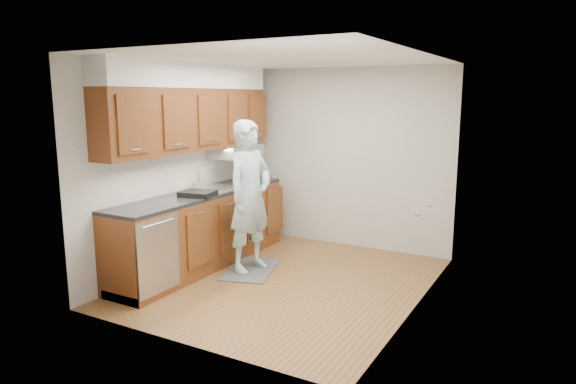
# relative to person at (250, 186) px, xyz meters

# --- Properties ---
(floor) EXTENTS (3.50, 3.50, 0.00)m
(floor) POSITION_rel_person_xyz_m (0.57, -0.13, -1.05)
(floor) COLOR brown
(floor) RESTS_ON ground
(ceiling) EXTENTS (3.50, 3.50, 0.00)m
(ceiling) POSITION_rel_person_xyz_m (0.57, -0.13, 1.45)
(ceiling) COLOR white
(ceiling) RESTS_ON wall_left
(wall_left) EXTENTS (0.02, 3.50, 2.50)m
(wall_left) POSITION_rel_person_xyz_m (-0.93, -0.13, 0.20)
(wall_left) COLOR #B5B3A9
(wall_left) RESTS_ON floor
(wall_right) EXTENTS (0.02, 3.50, 2.50)m
(wall_right) POSITION_rel_person_xyz_m (2.07, -0.13, 0.20)
(wall_right) COLOR #B5B3A9
(wall_right) RESTS_ON floor
(wall_back) EXTENTS (3.00, 0.02, 2.50)m
(wall_back) POSITION_rel_person_xyz_m (0.57, 1.62, 0.20)
(wall_back) COLOR #B5B3A9
(wall_back) RESTS_ON floor
(counter) EXTENTS (0.64, 2.80, 1.30)m
(counter) POSITION_rel_person_xyz_m (-0.63, -0.14, -0.56)
(counter) COLOR brown
(counter) RESTS_ON floor
(upper_cabinets) EXTENTS (0.47, 2.80, 1.21)m
(upper_cabinets) POSITION_rel_person_xyz_m (-0.76, -0.09, 0.90)
(upper_cabinets) COLOR brown
(upper_cabinets) RESTS_ON wall_left
(closet_door) EXTENTS (0.02, 1.22, 2.05)m
(closet_door) POSITION_rel_person_xyz_m (2.06, 0.17, -0.02)
(closet_door) COLOR silver
(closet_door) RESTS_ON wall_right
(floor_mat) EXTENTS (0.78, 1.03, 0.02)m
(floor_mat) POSITION_rel_person_xyz_m (0.00, 0.00, -1.04)
(floor_mat) COLOR #5A5A5C
(floor_mat) RESTS_ON floor
(person) EXTENTS (0.59, 0.79, 2.06)m
(person) POSITION_rel_person_xyz_m (0.00, 0.00, 0.00)
(person) COLOR #A4C1C7
(person) RESTS_ON floor_mat
(soap_bottle_a) EXTENTS (0.11, 0.11, 0.28)m
(soap_bottle_a) POSITION_rel_person_xyz_m (-0.56, 0.53, 0.03)
(soap_bottle_a) COLOR silver
(soap_bottle_a) RESTS_ON counter
(soap_bottle_b) EXTENTS (0.12, 0.12, 0.19)m
(soap_bottle_b) POSITION_rel_person_xyz_m (-0.52, 0.52, -0.01)
(soap_bottle_b) COLOR silver
(soap_bottle_b) RESTS_ON counter
(soap_bottle_c) EXTENTS (0.19, 0.19, 0.18)m
(soap_bottle_c) POSITION_rel_person_xyz_m (-0.65, 0.81, -0.02)
(soap_bottle_c) COLOR silver
(soap_bottle_c) RESTS_ON counter
(steel_can) EXTENTS (0.08, 0.08, 0.12)m
(steel_can) POSITION_rel_person_xyz_m (-0.52, 0.49, -0.05)
(steel_can) COLOR #A5A5AA
(steel_can) RESTS_ON counter
(dish_rack) EXTENTS (0.44, 0.39, 0.06)m
(dish_rack) POSITION_rel_person_xyz_m (-0.51, -0.34, -0.08)
(dish_rack) COLOR black
(dish_rack) RESTS_ON counter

